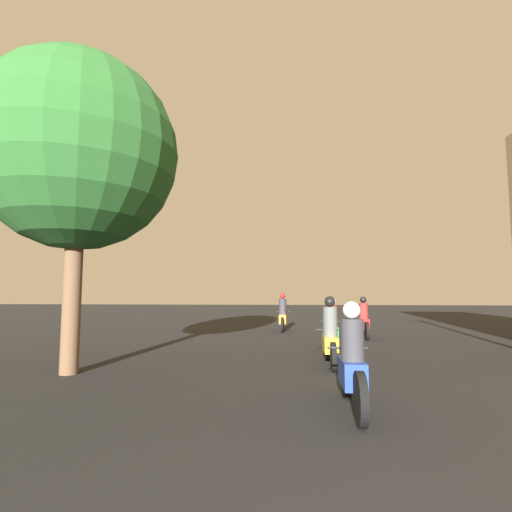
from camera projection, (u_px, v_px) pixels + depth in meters
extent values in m
cylinder|color=black|center=(346.00, 376.00, 6.17)|extent=(0.10, 0.66, 0.66)
cylinder|color=black|center=(361.00, 399.00, 4.80)|extent=(0.10, 0.66, 0.66)
cube|color=#1E389E|center=(352.00, 373.00, 5.50)|extent=(0.30, 0.84, 0.36)
cylinder|color=black|center=(347.00, 348.00, 5.98)|extent=(0.60, 0.04, 0.04)
cylinder|color=#2D2D33|center=(352.00, 340.00, 5.46)|extent=(0.32, 0.32, 0.56)
sphere|color=silver|center=(351.00, 310.00, 5.50)|extent=(0.24, 0.24, 0.24)
cylinder|color=black|center=(328.00, 347.00, 9.67)|extent=(0.10, 0.60, 0.60)
cylinder|color=black|center=(333.00, 357.00, 8.21)|extent=(0.10, 0.60, 0.60)
cube|color=gold|center=(330.00, 344.00, 8.96)|extent=(0.30, 0.89, 0.34)
cylinder|color=black|center=(328.00, 330.00, 9.46)|extent=(0.60, 0.04, 0.04)
cylinder|color=#4C514C|center=(330.00, 322.00, 8.92)|extent=(0.32, 0.32, 0.66)
sphere|color=black|center=(330.00, 302.00, 8.96)|extent=(0.24, 0.24, 0.24)
cylinder|color=black|center=(330.00, 337.00, 12.10)|extent=(0.10, 0.57, 0.57)
cylinder|color=black|center=(334.00, 342.00, 10.84)|extent=(0.10, 0.57, 0.57)
cube|color=#1E6B33|center=(332.00, 333.00, 11.49)|extent=(0.30, 0.92, 0.39)
cylinder|color=black|center=(330.00, 322.00, 11.93)|extent=(0.60, 0.04, 0.04)
cylinder|color=maroon|center=(332.00, 316.00, 11.45)|extent=(0.32, 0.32, 0.58)
sphere|color=silver|center=(332.00, 302.00, 11.48)|extent=(0.24, 0.24, 0.24)
cylinder|color=black|center=(360.00, 328.00, 15.21)|extent=(0.10, 0.64, 0.64)
cylinder|color=black|center=(367.00, 331.00, 13.83)|extent=(0.10, 0.64, 0.64)
cube|color=red|center=(363.00, 324.00, 14.54)|extent=(0.30, 0.94, 0.38)
cylinder|color=black|center=(361.00, 315.00, 15.02)|extent=(0.60, 0.04, 0.04)
cylinder|color=maroon|center=(363.00, 311.00, 14.49)|extent=(0.32, 0.32, 0.57)
sphere|color=black|center=(363.00, 300.00, 14.53)|extent=(0.24, 0.24, 0.24)
cylinder|color=black|center=(283.00, 323.00, 17.91)|extent=(0.10, 0.64, 0.64)
cylinder|color=black|center=(282.00, 325.00, 16.60)|extent=(0.10, 0.64, 0.64)
cube|color=orange|center=(283.00, 319.00, 17.28)|extent=(0.30, 0.81, 0.39)
cylinder|color=black|center=(283.00, 312.00, 17.73)|extent=(0.60, 0.04, 0.04)
cylinder|color=#2D2D33|center=(283.00, 307.00, 17.25)|extent=(0.32, 0.32, 0.68)
sphere|color=#A51919|center=(282.00, 296.00, 17.29)|extent=(0.24, 0.24, 0.24)
cylinder|color=brown|center=(72.00, 296.00, 8.10)|extent=(0.36, 0.36, 3.12)
sphere|color=#235623|center=(78.00, 152.00, 8.38)|extent=(4.13, 4.13, 4.13)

